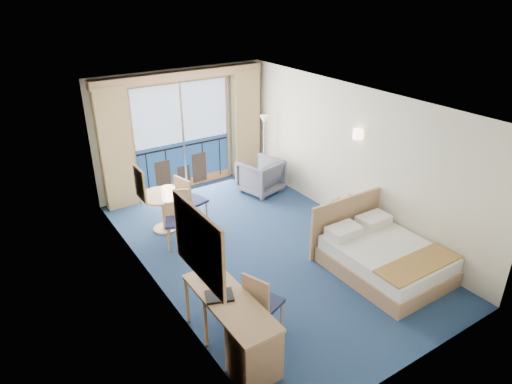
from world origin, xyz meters
name	(u,v)px	position (x,y,z in m)	size (l,w,h in m)	color
floor	(264,249)	(0.00, 0.00, 0.00)	(6.50, 6.50, 0.00)	navy
room_walls	(265,156)	(0.00, 0.00, 1.78)	(4.04, 6.54, 2.72)	beige
balcony_door	(183,140)	(-0.01, 3.22, 1.14)	(2.36, 0.03, 2.52)	navy
curtain_left	(116,149)	(-1.55, 3.07, 1.28)	(0.65, 0.22, 2.55)	tan
curtain_right	(246,124)	(1.55, 3.07, 1.28)	(0.65, 0.22, 2.55)	tan
pelmet	(181,75)	(0.00, 3.10, 2.58)	(3.80, 0.25, 0.18)	tan
mirror	(198,244)	(-1.97, -1.50, 1.55)	(0.05, 1.25, 0.95)	tan
wall_print	(140,184)	(-1.97, 0.45, 1.60)	(0.04, 0.42, 0.52)	tan
sconce_left	(168,193)	(-1.94, -0.60, 1.85)	(0.18, 0.18, 0.18)	#FFDEB2
sconce_right	(358,134)	(1.94, -0.15, 1.85)	(0.18, 0.18, 0.18)	#FFDEB2
bed	(383,256)	(1.25, -1.63, 0.28)	(1.60, 1.90, 1.01)	tan
nightstand	(348,215)	(1.75, -0.28, 0.30)	(0.46, 0.44, 0.61)	tan
phone	(346,199)	(1.70, -0.24, 0.64)	(0.17, 0.13, 0.08)	beige
armchair	(260,176)	(1.29, 2.04, 0.38)	(0.82, 0.84, 0.77)	#464855
floor_lamp	(264,132)	(1.70, 2.53, 1.21)	(0.22, 0.22, 1.60)	silver
desk	(249,342)	(-1.71, -2.19, 0.42)	(0.56, 1.63, 0.76)	tan
desk_chair	(261,301)	(-1.25, -1.76, 0.55)	(0.55, 0.54, 0.98)	#1D2344
folder	(219,296)	(-1.79, -1.62, 0.78)	(0.35, 0.26, 0.03)	black
desk_lamp	(202,253)	(-1.75, -1.12, 1.14)	(0.13, 0.13, 0.50)	silver
round_table	(163,203)	(-1.20, 1.63, 0.56)	(0.82, 0.82, 0.74)	tan
table_chair_a	(189,199)	(-0.74, 1.48, 0.59)	(0.56, 0.55, 1.06)	#1D2344
table_chair_b	(178,215)	(-1.18, 1.01, 0.58)	(0.59, 0.59, 1.03)	#1D2344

